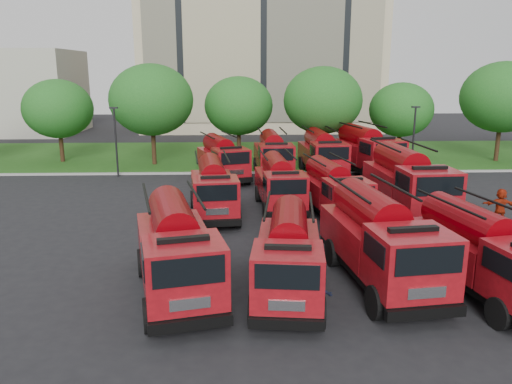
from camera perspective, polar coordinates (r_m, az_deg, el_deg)
ground at (r=20.88m, az=1.07°, el=-7.94°), size 140.00×140.00×0.00m
lawn at (r=46.02m, az=-0.71°, el=4.25°), size 70.00×16.00×0.12m
curb at (r=38.06m, az=-0.41°, el=2.22°), size 70.00×0.30×0.14m
apartment_building at (r=67.53m, az=0.56°, el=17.90°), size 30.00×14.18×25.00m
side_building at (r=69.69m, az=-27.06°, el=10.13°), size 18.00×12.00×10.00m
tree_1 at (r=45.02m, az=-21.70°, el=8.82°), size 5.71×5.71×6.98m
tree_2 at (r=41.50m, az=-11.86°, el=10.27°), size 6.72×6.72×8.22m
tree_3 at (r=43.47m, az=-2.00°, el=9.81°), size 5.88×5.88×7.19m
tree_4 at (r=42.53m, az=7.63°, el=10.34°), size 6.55×6.55×8.01m
tree_5 at (r=45.24m, az=16.27°, el=9.01°), size 5.46×5.46×6.68m
tree_6 at (r=46.94m, az=26.39°, el=9.69°), size 6.89×6.89×8.42m
lamp_post_0 at (r=37.94m, az=-15.74°, el=6.00°), size 0.60×0.25×5.11m
lamp_post_1 at (r=39.14m, az=17.57°, el=6.10°), size 0.60×0.25×5.11m
fire_truck_0 at (r=17.78m, az=-9.10°, el=-6.49°), size 3.95×7.44×3.22m
fire_truck_1 at (r=17.55m, az=3.71°, el=-7.17°), size 2.92×6.60×2.91m
fire_truck_2 at (r=18.89m, az=13.99°, el=-5.36°), size 3.41×7.55×3.32m
fire_truck_3 at (r=19.30m, az=24.46°, el=-6.29°), size 3.47×6.94×3.02m
fire_truck_4 at (r=26.97m, az=-4.92°, el=0.42°), size 2.96×6.77×2.99m
fire_truck_5 at (r=28.30m, az=2.67°, el=0.99°), size 2.68×6.49×2.89m
fire_truck_6 at (r=26.98m, az=8.79°, el=0.22°), size 3.18×6.65×2.91m
fire_truck_7 at (r=28.40m, az=16.90°, el=1.12°), size 3.23×7.94×3.55m
fire_truck_8 at (r=35.98m, az=-3.87°, el=3.86°), size 4.13×7.00×3.02m
fire_truck_9 at (r=37.12m, az=1.93°, el=4.31°), size 2.78×7.05×3.17m
fire_truck_10 at (r=37.61m, az=7.54°, el=4.40°), size 2.96×7.30×3.26m
fire_truck_11 at (r=38.49m, az=12.44°, el=4.62°), size 4.16×8.16×3.54m
firefighter_1 at (r=16.52m, az=7.23°, el=-14.26°), size 0.80×0.47×1.61m
firefighter_4 at (r=21.94m, az=-7.36°, el=-6.95°), size 1.10×1.02×1.88m
firefighter_5 at (r=28.89m, az=25.95°, el=-3.14°), size 1.74×0.87×1.81m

